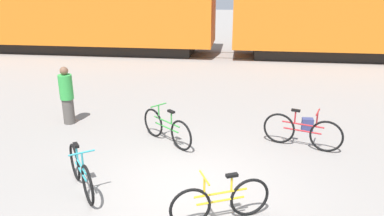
# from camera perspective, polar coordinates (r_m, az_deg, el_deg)

# --- Properties ---
(ground_plane) EXTENTS (80.00, 80.00, 0.00)m
(ground_plane) POSITION_cam_1_polar(r_m,az_deg,el_deg) (7.35, -0.70, -12.04)
(ground_plane) COLOR gray
(rail_near) EXTENTS (39.86, 0.07, 0.01)m
(rail_near) POSITION_cam_1_polar(r_m,az_deg,el_deg) (18.73, 4.56, 7.62)
(rail_near) COLOR #4C4238
(rail_near) RESTS_ON ground_plane
(rail_far) EXTENTS (39.86, 0.07, 0.01)m
(rail_far) POSITION_cam_1_polar(r_m,az_deg,el_deg) (20.13, 4.79, 8.45)
(rail_far) COLOR #4C4238
(rail_far) RESTS_ON ground_plane
(bicycle_teal) EXTENTS (1.07, 1.42, 0.92)m
(bicycle_teal) POSITION_cam_1_polar(r_m,az_deg,el_deg) (7.38, -16.59, -9.31)
(bicycle_teal) COLOR black
(bicycle_teal) RESTS_ON ground_plane
(bicycle_maroon) EXTENTS (1.77, 0.64, 0.95)m
(bicycle_maroon) POSITION_cam_1_polar(r_m,az_deg,el_deg) (9.16, 16.44, -3.45)
(bicycle_maroon) COLOR black
(bicycle_maroon) RESTS_ON ground_plane
(bicycle_green) EXTENTS (1.41, 1.21, 0.91)m
(bicycle_green) POSITION_cam_1_polar(r_m,az_deg,el_deg) (9.04, -3.89, -3.05)
(bicycle_green) COLOR black
(bicycle_green) RESTS_ON ground_plane
(bicycle_yellow) EXTENTS (1.61, 0.76, 0.87)m
(bicycle_yellow) POSITION_cam_1_polar(r_m,az_deg,el_deg) (6.31, 4.38, -13.99)
(bicycle_yellow) COLOR black
(bicycle_yellow) RESTS_ON ground_plane
(person_in_green) EXTENTS (0.36, 0.36, 1.59)m
(person_in_green) POSITION_cam_1_polar(r_m,az_deg,el_deg) (10.65, -18.53, 1.77)
(person_in_green) COLOR #514C47
(person_in_green) RESTS_ON ground_plane
(backpack) EXTENTS (0.28, 0.20, 0.34)m
(backpack) POSITION_cam_1_polar(r_m,az_deg,el_deg) (10.25, 17.16, -2.43)
(backpack) COLOR navy
(backpack) RESTS_ON ground_plane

